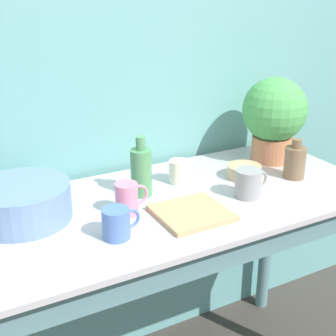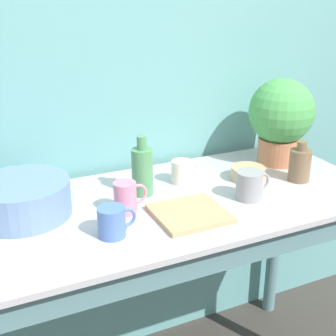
{
  "view_description": "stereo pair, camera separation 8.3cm",
  "coord_description": "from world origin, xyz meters",
  "px_view_note": "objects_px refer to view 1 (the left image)",
  "views": [
    {
      "loc": [
        -0.68,
        -0.93,
        1.58
      ],
      "look_at": [
        0.0,
        0.32,
        1.0
      ],
      "focal_mm": 50.0,
      "sensor_mm": 36.0,
      "label": 1
    },
    {
      "loc": [
        -0.6,
        -0.97,
        1.58
      ],
      "look_at": [
        0.0,
        0.32,
        1.0
      ],
      "focal_mm": 50.0,
      "sensor_mm": 36.0,
      "label": 2
    }
  ],
  "objects_px": {
    "mug_blue": "(117,223)",
    "mug_cream": "(180,171)",
    "potted_plant": "(274,115)",
    "bottle_tall": "(141,171)",
    "bowl_wash_large": "(22,202)",
    "mug_pink": "(127,198)",
    "tray_board": "(192,213)",
    "bottle_short": "(295,162)",
    "bowl_small_tan": "(244,172)",
    "mug_grey": "(249,183)"
  },
  "relations": [
    {
      "from": "mug_grey",
      "to": "bowl_small_tan",
      "type": "distance_m",
      "value": 0.17
    },
    {
      "from": "bottle_tall",
      "to": "bowl_small_tan",
      "type": "distance_m",
      "value": 0.41
    },
    {
      "from": "bottle_tall",
      "to": "mug_grey",
      "type": "height_order",
      "value": "bottle_tall"
    },
    {
      "from": "bottle_tall",
      "to": "mug_pink",
      "type": "bearing_deg",
      "value": -132.78
    },
    {
      "from": "mug_cream",
      "to": "mug_grey",
      "type": "bearing_deg",
      "value": -56.07
    },
    {
      "from": "mug_grey",
      "to": "bowl_wash_large",
      "type": "bearing_deg",
      "value": 164.5
    },
    {
      "from": "potted_plant",
      "to": "bottle_short",
      "type": "bearing_deg",
      "value": -103.11
    },
    {
      "from": "bottle_short",
      "to": "bowl_small_tan",
      "type": "bearing_deg",
      "value": 152.85
    },
    {
      "from": "bowl_wash_large",
      "to": "tray_board",
      "type": "height_order",
      "value": "bowl_wash_large"
    },
    {
      "from": "mug_cream",
      "to": "mug_pink",
      "type": "bearing_deg",
      "value": -152.79
    },
    {
      "from": "mug_grey",
      "to": "mug_blue",
      "type": "relative_size",
      "value": 1.09
    },
    {
      "from": "bowl_wash_large",
      "to": "mug_blue",
      "type": "relative_size",
      "value": 2.58
    },
    {
      "from": "bottle_short",
      "to": "mug_grey",
      "type": "relative_size",
      "value": 1.19
    },
    {
      "from": "bottle_tall",
      "to": "mug_cream",
      "type": "relative_size",
      "value": 1.97
    },
    {
      "from": "bottle_tall",
      "to": "tray_board",
      "type": "bearing_deg",
      "value": -71.26
    },
    {
      "from": "bottle_short",
      "to": "mug_pink",
      "type": "bearing_deg",
      "value": 177.76
    },
    {
      "from": "bowl_small_tan",
      "to": "tray_board",
      "type": "distance_m",
      "value": 0.37
    },
    {
      "from": "bottle_short",
      "to": "mug_pink",
      "type": "xyz_separation_m",
      "value": [
        -0.67,
        0.03,
        -0.01
      ]
    },
    {
      "from": "mug_blue",
      "to": "mug_cream",
      "type": "bearing_deg",
      "value": 36.31
    },
    {
      "from": "potted_plant",
      "to": "mug_pink",
      "type": "height_order",
      "value": "potted_plant"
    },
    {
      "from": "potted_plant",
      "to": "bowl_small_tan",
      "type": "relative_size",
      "value": 2.7
    },
    {
      "from": "bottle_short",
      "to": "mug_pink",
      "type": "height_order",
      "value": "bottle_short"
    },
    {
      "from": "bowl_wash_large",
      "to": "bottle_tall",
      "type": "relative_size",
      "value": 1.43
    },
    {
      "from": "potted_plant",
      "to": "bottle_tall",
      "type": "bearing_deg",
      "value": -175.15
    },
    {
      "from": "bowl_wash_large",
      "to": "bottle_tall",
      "type": "xyz_separation_m",
      "value": [
        0.4,
        -0.01,
        0.03
      ]
    },
    {
      "from": "bowl_wash_large",
      "to": "bottle_short",
      "type": "xyz_separation_m",
      "value": [
        0.98,
        -0.15,
        0.01
      ]
    },
    {
      "from": "mug_blue",
      "to": "mug_cream",
      "type": "height_order",
      "value": "mug_blue"
    },
    {
      "from": "mug_pink",
      "to": "potted_plant",
      "type": "bearing_deg",
      "value": 12.58
    },
    {
      "from": "mug_grey",
      "to": "mug_blue",
      "type": "distance_m",
      "value": 0.51
    },
    {
      "from": "mug_grey",
      "to": "bottle_short",
      "type": "bearing_deg",
      "value": 11.94
    },
    {
      "from": "bowl_wash_large",
      "to": "tray_board",
      "type": "distance_m",
      "value": 0.53
    },
    {
      "from": "mug_blue",
      "to": "mug_pink",
      "type": "bearing_deg",
      "value": 54.67
    },
    {
      "from": "mug_grey",
      "to": "mug_cream",
      "type": "height_order",
      "value": "mug_grey"
    },
    {
      "from": "mug_grey",
      "to": "tray_board",
      "type": "distance_m",
      "value": 0.25
    },
    {
      "from": "bowl_small_tan",
      "to": "mug_grey",
      "type": "bearing_deg",
      "value": -122.35
    },
    {
      "from": "bowl_wash_large",
      "to": "mug_cream",
      "type": "bearing_deg",
      "value": 1.93
    },
    {
      "from": "bottle_short",
      "to": "mug_cream",
      "type": "distance_m",
      "value": 0.44
    },
    {
      "from": "mug_cream",
      "to": "mug_pink",
      "type": "xyz_separation_m",
      "value": [
        -0.27,
        -0.14,
        0.01
      ]
    },
    {
      "from": "mug_pink",
      "to": "tray_board",
      "type": "bearing_deg",
      "value": -32.27
    },
    {
      "from": "bowl_wash_large",
      "to": "bowl_small_tan",
      "type": "distance_m",
      "value": 0.81
    },
    {
      "from": "potted_plant",
      "to": "tray_board",
      "type": "height_order",
      "value": "potted_plant"
    },
    {
      "from": "potted_plant",
      "to": "mug_cream",
      "type": "height_order",
      "value": "potted_plant"
    },
    {
      "from": "potted_plant",
      "to": "mug_cream",
      "type": "distance_m",
      "value": 0.47
    },
    {
      "from": "potted_plant",
      "to": "bottle_tall",
      "type": "xyz_separation_m",
      "value": [
        -0.62,
        -0.05,
        -0.1
      ]
    },
    {
      "from": "bowl_wash_large",
      "to": "mug_pink",
      "type": "height_order",
      "value": "bowl_wash_large"
    },
    {
      "from": "bottle_tall",
      "to": "mug_blue",
      "type": "xyz_separation_m",
      "value": [
        -0.19,
        -0.23,
        -0.04
      ]
    },
    {
      "from": "mug_grey",
      "to": "bowl_small_tan",
      "type": "bearing_deg",
      "value": 57.65
    },
    {
      "from": "potted_plant",
      "to": "mug_grey",
      "type": "bearing_deg",
      "value": -141.29
    },
    {
      "from": "bottle_tall",
      "to": "bottle_short",
      "type": "height_order",
      "value": "bottle_tall"
    },
    {
      "from": "potted_plant",
      "to": "bottle_short",
      "type": "distance_m",
      "value": 0.23
    }
  ]
}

